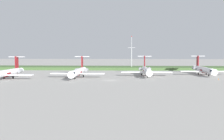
{
  "coord_description": "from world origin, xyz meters",
  "views": [
    {
      "loc": [
        5.56,
        -100.03,
        11.28
      ],
      "look_at": [
        0.0,
        14.45,
        3.0
      ],
      "focal_mm": 41.76,
      "sensor_mm": 36.0,
      "label": 1
    }
  ],
  "objects_px": {
    "antenna_mast": "(132,56)",
    "safety_cone_front_marker": "(219,79)",
    "regional_jet_nearest": "(6,73)",
    "regional_jet_second": "(78,72)",
    "regional_jet_fourth": "(204,70)",
    "regional_jet_third": "(146,70)"
  },
  "relations": [
    {
      "from": "regional_jet_second",
      "to": "regional_jet_third",
      "type": "bearing_deg",
      "value": 16.5
    },
    {
      "from": "regional_jet_second",
      "to": "safety_cone_front_marker",
      "type": "relative_size",
      "value": 56.36
    },
    {
      "from": "regional_jet_nearest",
      "to": "regional_jet_second",
      "type": "bearing_deg",
      "value": 15.36
    },
    {
      "from": "antenna_mast",
      "to": "safety_cone_front_marker",
      "type": "bearing_deg",
      "value": -59.84
    },
    {
      "from": "regional_jet_second",
      "to": "regional_jet_fourth",
      "type": "relative_size",
      "value": 1.0
    },
    {
      "from": "regional_jet_nearest",
      "to": "regional_jet_third",
      "type": "distance_m",
      "value": 60.4
    },
    {
      "from": "regional_jet_third",
      "to": "antenna_mast",
      "type": "bearing_deg",
      "value": 97.92
    },
    {
      "from": "regional_jet_fourth",
      "to": "antenna_mast",
      "type": "height_order",
      "value": "antenna_mast"
    },
    {
      "from": "regional_jet_fourth",
      "to": "regional_jet_third",
      "type": "bearing_deg",
      "value": -167.68
    },
    {
      "from": "regional_jet_second",
      "to": "regional_jet_fourth",
      "type": "height_order",
      "value": "same"
    },
    {
      "from": "regional_jet_nearest",
      "to": "regional_jet_fourth",
      "type": "bearing_deg",
      "value": 14.79
    },
    {
      "from": "regional_jet_third",
      "to": "regional_jet_nearest",
      "type": "bearing_deg",
      "value": -164.05
    },
    {
      "from": "regional_jet_nearest",
      "to": "antenna_mast",
      "type": "xyz_separation_m",
      "value": [
        52.38,
        57.51,
        6.07
      ]
    },
    {
      "from": "regional_jet_second",
      "to": "safety_cone_front_marker",
      "type": "xyz_separation_m",
      "value": [
        57.12,
        -6.88,
        -2.26
      ]
    },
    {
      "from": "regional_jet_third",
      "to": "regional_jet_fourth",
      "type": "height_order",
      "value": "same"
    },
    {
      "from": "regional_jet_nearest",
      "to": "safety_cone_front_marker",
      "type": "distance_m",
      "value": 85.34
    },
    {
      "from": "regional_jet_second",
      "to": "regional_jet_fourth",
      "type": "bearing_deg",
      "value": 14.51
    },
    {
      "from": "regional_jet_nearest",
      "to": "regional_jet_fourth",
      "type": "relative_size",
      "value": 1.0
    },
    {
      "from": "regional_jet_third",
      "to": "regional_jet_second",
      "type": "bearing_deg",
      "value": -163.5
    },
    {
      "from": "regional_jet_second",
      "to": "safety_cone_front_marker",
      "type": "height_order",
      "value": "regional_jet_second"
    },
    {
      "from": "regional_jet_second",
      "to": "antenna_mast",
      "type": "bearing_deg",
      "value": 64.08
    },
    {
      "from": "regional_jet_fourth",
      "to": "safety_cone_front_marker",
      "type": "height_order",
      "value": "regional_jet_fourth"
    }
  ]
}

